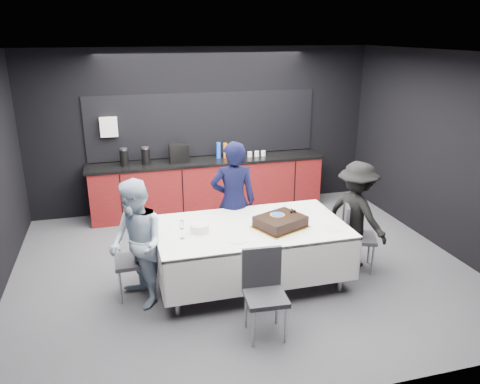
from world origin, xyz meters
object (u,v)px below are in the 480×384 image
person_center (233,202)px  plate_stack (200,228)px  person_right (356,215)px  chair_near (264,286)px  party_table (251,236)px  chair_left (139,254)px  chair_right (354,232)px  person_left (137,244)px  champagne_flute (182,226)px  cake_assembly (280,222)px

person_center → plate_stack: bearing=57.4°
plate_stack → person_right: person_right is taller
chair_near → person_right: 2.00m
person_right → party_table: bearing=71.0°
chair_left → person_center: (1.32, 0.61, 0.31)m
person_center → person_right: person_center is taller
chair_left → chair_right: 2.78m
person_right → person_left: bearing=71.4°
plate_stack → person_center: size_ratio=0.14×
champagne_flute → chair_near: bearing=-50.4°
plate_stack → chair_left: chair_left is taller
chair_near → person_left: person_left is taller
champagne_flute → chair_near: champagne_flute is taller
party_table → person_left: bearing=-175.3°
chair_left → chair_near: (1.20, -1.10, 0.00)m
champagne_flute → chair_left: 0.68m
cake_assembly → chair_near: (-0.49, -0.87, -0.32)m
party_table → person_right: 1.50m
chair_left → person_right: bearing=0.4°
person_left → person_right: (2.88, 0.21, -0.03)m
plate_stack → person_right: (2.13, 0.12, -0.10)m
chair_left → chair_right: bearing=-1.7°
cake_assembly → chair_right: size_ratio=0.78×
plate_stack → person_right: size_ratio=0.16×
cake_assembly → champagne_flute: bearing=-179.4°
chair_near → person_left: 1.54m
plate_stack → person_center: 0.93m
party_table → chair_right: (1.42, -0.00, -0.11)m
cake_assembly → chair_left: (-1.69, 0.23, -0.32)m
person_left → person_right: bearing=74.8°
champagne_flute → person_left: (-0.51, 0.04, -0.19)m
champagne_flute → chair_near: 1.19m
cake_assembly → champagne_flute: (-1.20, -0.01, 0.09)m
chair_near → person_center: person_center is taller
party_table → chair_left: (-1.36, 0.08, -0.11)m
plate_stack → chair_right: (2.06, 0.02, -0.30)m
plate_stack → champagne_flute: bearing=-148.9°
plate_stack → person_left: size_ratio=0.15×
party_table → champagne_flute: 0.93m
chair_right → party_table: bearing=180.0°
chair_near → party_table: bearing=81.3°
champagne_flute → person_left: person_left is taller
champagne_flute → chair_right: (2.29, 0.16, -0.40)m
party_table → person_left: person_left is taller
person_center → champagne_flute: bearing=53.3°
person_center → chair_right: bearing=162.0°
party_table → champagne_flute: champagne_flute is taller
plate_stack → person_left: (-0.74, -0.10, -0.08)m
person_left → chair_near: bearing=34.2°
champagne_flute → cake_assembly: bearing=0.6°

